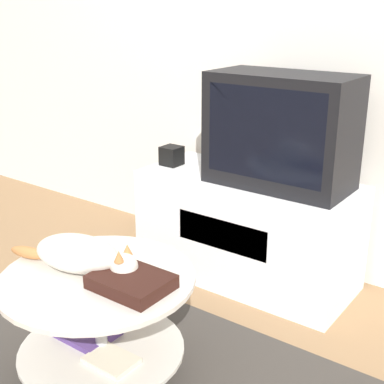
# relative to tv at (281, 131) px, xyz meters

# --- Properties ---
(ground_plane) EXTENTS (12.00, 12.00, 0.00)m
(ground_plane) POSITION_rel_tv_xyz_m (-0.14, -1.01, -0.80)
(ground_plane) COLOR #93704C
(wall_back) EXTENTS (8.00, 0.05, 2.60)m
(wall_back) POSITION_rel_tv_xyz_m (-0.14, 0.33, 0.50)
(wall_back) COLOR silver
(wall_back) RESTS_ON ground_plane
(rug) EXTENTS (1.90, 1.17, 0.02)m
(rug) POSITION_rel_tv_xyz_m (-0.14, -1.01, -0.79)
(rug) COLOR #3D3833
(rug) RESTS_ON ground_plane
(tv_stand) EXTENTS (1.08, 0.48, 0.54)m
(tv_stand) POSITION_rel_tv_xyz_m (-0.16, 0.00, -0.53)
(tv_stand) COLOR white
(tv_stand) RESTS_ON ground_plane
(tv) EXTENTS (0.66, 0.34, 0.52)m
(tv) POSITION_rel_tv_xyz_m (0.00, 0.00, 0.00)
(tv) COLOR black
(tv) RESTS_ON tv_stand
(speaker) EXTENTS (0.10, 0.10, 0.10)m
(speaker) POSITION_rel_tv_xyz_m (-0.61, -0.03, -0.21)
(speaker) COLOR black
(speaker) RESTS_ON tv_stand
(coffee_table) EXTENTS (0.69, 0.69, 0.42)m
(coffee_table) POSITION_rel_tv_xyz_m (-0.17, -1.02, -0.51)
(coffee_table) COLOR #B2B2B7
(coffee_table) RESTS_ON rug
(dvd_box) EXTENTS (0.26, 0.20, 0.05)m
(dvd_box) POSITION_rel_tv_xyz_m (-0.02, -1.01, -0.33)
(dvd_box) COLOR black
(dvd_box) RESTS_ON coffee_table
(cat) EXTENTS (0.52, 0.25, 0.13)m
(cat) POSITION_rel_tv_xyz_m (-0.24, -1.02, -0.29)
(cat) COLOR silver
(cat) RESTS_ON coffee_table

